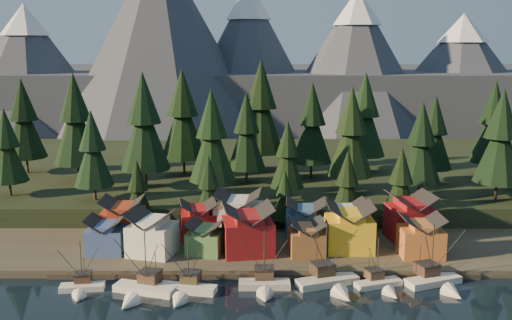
{
  "coord_description": "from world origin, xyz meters",
  "views": [
    {
      "loc": [
        -1.39,
        -84.05,
        42.17
      ],
      "look_at": [
        -1.44,
        30.0,
        19.39
      ],
      "focal_mm": 40.0,
      "sensor_mm": 36.0,
      "label": 1
    }
  ],
  "objects_px": {
    "boat_1": "(141,283)",
    "boat_6": "(438,274)",
    "boat_3": "(265,278)",
    "house_front_1": "(152,232)",
    "house_back_1": "(198,219)",
    "boat_5": "(382,278)",
    "house_front_0": "(106,234)",
    "house_back_0": "(123,218)",
    "boat_4": "(331,275)",
    "boat_0": "(81,281)",
    "boat_2": "(185,283)"
  },
  "relations": [
    {
      "from": "boat_1",
      "to": "boat_6",
      "type": "xyz_separation_m",
      "value": [
        52.2,
        3.57,
        0.15
      ]
    },
    {
      "from": "boat_3",
      "to": "house_front_1",
      "type": "height_order",
      "value": "boat_3"
    },
    {
      "from": "house_front_1",
      "to": "house_back_1",
      "type": "relative_size",
      "value": 1.17
    },
    {
      "from": "boat_5",
      "to": "house_front_0",
      "type": "distance_m",
      "value": 54.19
    },
    {
      "from": "boat_1",
      "to": "house_back_0",
      "type": "distance_m",
      "value": 25.76
    },
    {
      "from": "boat_1",
      "to": "boat_6",
      "type": "bearing_deg",
      "value": 21.09
    },
    {
      "from": "house_front_1",
      "to": "boat_1",
      "type": "bearing_deg",
      "value": -72.76
    },
    {
      "from": "boat_4",
      "to": "house_front_0",
      "type": "height_order",
      "value": "boat_4"
    },
    {
      "from": "boat_1",
      "to": "house_back_1",
      "type": "distance_m",
      "value": 26.39
    },
    {
      "from": "house_front_1",
      "to": "house_back_0",
      "type": "distance_m",
      "value": 11.05
    },
    {
      "from": "boat_0",
      "to": "house_front_0",
      "type": "distance_m",
      "value": 15.9
    },
    {
      "from": "boat_2",
      "to": "house_front_1",
      "type": "xyz_separation_m",
      "value": [
        -8.44,
        15.67,
        4.06
      ]
    },
    {
      "from": "boat_2",
      "to": "house_back_1",
      "type": "bearing_deg",
      "value": 101.47
    },
    {
      "from": "boat_0",
      "to": "house_front_1",
      "type": "bearing_deg",
      "value": 48.65
    },
    {
      "from": "boat_2",
      "to": "house_front_0",
      "type": "relative_size",
      "value": 1.5
    },
    {
      "from": "boat_6",
      "to": "boat_3",
      "type": "bearing_deg",
      "value": 161.4
    },
    {
      "from": "boat_1",
      "to": "house_back_1",
      "type": "xyz_separation_m",
      "value": [
        7.43,
        25.05,
        3.69
      ]
    },
    {
      "from": "boat_4",
      "to": "boat_5",
      "type": "distance_m",
      "value": 8.94
    },
    {
      "from": "boat_0",
      "to": "boat_5",
      "type": "bearing_deg",
      "value": -5.42
    },
    {
      "from": "boat_1",
      "to": "boat_5",
      "type": "bearing_deg",
      "value": 21.11
    },
    {
      "from": "boat_3",
      "to": "boat_4",
      "type": "xyz_separation_m",
      "value": [
        11.8,
        1.0,
        0.08
      ]
    },
    {
      "from": "boat_5",
      "to": "boat_6",
      "type": "relative_size",
      "value": 0.8
    },
    {
      "from": "boat_5",
      "to": "boat_0",
      "type": "bearing_deg",
      "value": 162.59
    },
    {
      "from": "house_front_1",
      "to": "boat_5",
      "type": "bearing_deg",
      "value": -2.68
    },
    {
      "from": "boat_1",
      "to": "boat_5",
      "type": "distance_m",
      "value": 42.13
    },
    {
      "from": "house_front_1",
      "to": "boat_3",
      "type": "bearing_deg",
      "value": -17.66
    },
    {
      "from": "boat_5",
      "to": "house_front_1",
      "type": "bearing_deg",
      "value": 143.98
    },
    {
      "from": "boat_0",
      "to": "boat_2",
      "type": "relative_size",
      "value": 0.87
    },
    {
      "from": "boat_1",
      "to": "boat_6",
      "type": "height_order",
      "value": "boat_6"
    },
    {
      "from": "boat_0",
      "to": "house_front_0",
      "type": "height_order",
      "value": "house_front_0"
    },
    {
      "from": "boat_3",
      "to": "boat_5",
      "type": "height_order",
      "value": "boat_3"
    },
    {
      "from": "house_front_1",
      "to": "house_back_1",
      "type": "bearing_deg",
      "value": 62.01
    },
    {
      "from": "boat_1",
      "to": "house_back_1",
      "type": "height_order",
      "value": "boat_1"
    },
    {
      "from": "house_front_0",
      "to": "house_front_1",
      "type": "xyz_separation_m",
      "value": [
        9.38,
        -0.93,
        0.77
      ]
    },
    {
      "from": "boat_0",
      "to": "boat_4",
      "type": "bearing_deg",
      "value": -4.72
    },
    {
      "from": "boat_0",
      "to": "boat_5",
      "type": "height_order",
      "value": "boat_5"
    },
    {
      "from": "boat_2",
      "to": "house_back_1",
      "type": "height_order",
      "value": "boat_2"
    },
    {
      "from": "boat_0",
      "to": "house_front_1",
      "type": "relative_size",
      "value": 0.96
    },
    {
      "from": "house_front_0",
      "to": "house_back_1",
      "type": "height_order",
      "value": "house_back_1"
    },
    {
      "from": "boat_6",
      "to": "boat_5",
      "type": "bearing_deg",
      "value": 162.61
    },
    {
      "from": "house_back_0",
      "to": "house_back_1",
      "type": "relative_size",
      "value": 1.07
    },
    {
      "from": "boat_1",
      "to": "boat_2",
      "type": "relative_size",
      "value": 1.08
    },
    {
      "from": "house_back_0",
      "to": "boat_4",
      "type": "bearing_deg",
      "value": -28.01
    },
    {
      "from": "boat_6",
      "to": "boat_1",
      "type": "bearing_deg",
      "value": 162.71
    },
    {
      "from": "house_front_0",
      "to": "boat_4",
      "type": "bearing_deg",
      "value": -16.15
    },
    {
      "from": "boat_0",
      "to": "house_back_0",
      "type": "distance_m",
      "value": 23.17
    },
    {
      "from": "boat_2",
      "to": "boat_3",
      "type": "bearing_deg",
      "value": 18.86
    },
    {
      "from": "boat_1",
      "to": "boat_3",
      "type": "distance_m",
      "value": 21.42
    },
    {
      "from": "house_back_0",
      "to": "boat_5",
      "type": "bearing_deg",
      "value": -24.08
    },
    {
      "from": "boat_3",
      "to": "house_back_1",
      "type": "bearing_deg",
      "value": 120.61
    }
  ]
}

